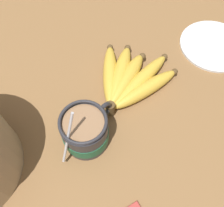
{
  "coord_description": "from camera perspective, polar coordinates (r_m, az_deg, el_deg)",
  "views": [
    {
      "loc": [
        -16.43,
        -18.73,
        51.48
      ],
      "look_at": [
        3.63,
        -2.25,
        6.72
      ],
      "focal_mm": 40.0,
      "sensor_mm": 36.0,
      "label": 1
    }
  ],
  "objects": [
    {
      "name": "coffee_mug",
      "position": [
        0.49,
        -6.06,
        -6.36
      ],
      "size": [
        14.59,
        9.2,
        14.23
      ],
      "color": "#28282D",
      "rests_on": "table"
    },
    {
      "name": "banana_bunch",
      "position": [
        0.58,
        3.89,
        5.5
      ],
      "size": [
        21.66,
        19.48,
        4.08
      ],
      "color": "#4C381E",
      "rests_on": "table"
    },
    {
      "name": "table",
      "position": [
        0.56,
        -4.16,
        -3.95
      ],
      "size": [
        112.48,
        112.48,
        2.83
      ],
      "color": "brown",
      "rests_on": "ground"
    },
    {
      "name": "small_plate",
      "position": [
        0.72,
        22.32,
        12.21
      ],
      "size": [
        17.69,
        17.69,
        0.6
      ],
      "color": "silver",
      "rests_on": "table"
    }
  ]
}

